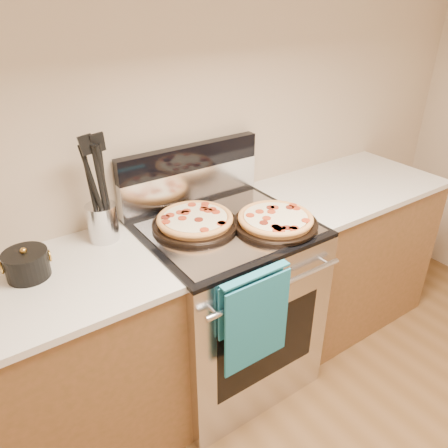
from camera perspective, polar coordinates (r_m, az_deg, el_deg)
wall_back at (r=2.13m, az=-5.26°, el=13.79°), size 4.00×0.00×4.00m
range_body at (r=2.27m, az=0.23°, el=-10.69°), size 0.76×0.68×0.90m
oven_window at (r=2.07m, az=5.71°, el=-15.46°), size 0.56×0.01×0.40m
cooktop at (r=2.01m, az=0.26°, el=-0.49°), size 0.76×0.68×0.02m
backsplash_lower at (r=2.21m, az=-4.35°, el=5.01°), size 0.76×0.06×0.18m
backsplash_upper at (r=2.15m, az=-4.49°, el=8.68°), size 0.76×0.06×0.12m
oven_handle at (r=1.83m, az=7.04°, el=-8.22°), size 0.70×0.03×0.03m
dish_towel at (r=1.83m, az=3.94°, el=-12.05°), size 0.32×0.05×0.42m
foil_sheet at (r=1.99m, az=0.75°, el=-0.50°), size 0.70×0.55×0.01m
cabinet_left at (r=2.07m, az=-21.93°, el=-18.49°), size 1.00×0.62×0.88m
countertop_left at (r=1.78m, az=-24.56°, el=-8.27°), size 1.02×0.64×0.03m
cabinet_right at (r=2.80m, az=14.89°, el=-3.71°), size 1.00×0.62×0.88m
countertop_right at (r=2.59m, az=16.12°, el=4.85°), size 1.02×0.64×0.03m
pepperoni_pizza_back at (r=1.99m, az=-3.80°, el=0.41°), size 0.44×0.44×0.05m
pepperoni_pizza_front at (r=2.00m, az=6.73°, el=0.49°), size 0.50×0.50×0.05m
utensil_crock at (r=1.96m, az=-15.57°, el=0.22°), size 0.15×0.15×0.16m
saucepan at (r=1.82m, az=-24.33°, el=-4.95°), size 0.17×0.17×0.10m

